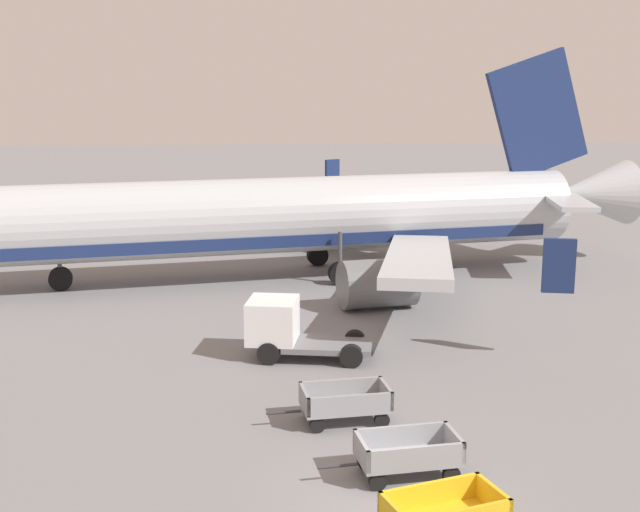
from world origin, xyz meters
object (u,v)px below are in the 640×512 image
service_truck_beside_carts (286,327)px  baggage_cart_fourth_in_row (345,402)px  airplane (300,216)px  baggage_cart_third_in_row (408,453)px

service_truck_beside_carts → baggage_cart_fourth_in_row: bearing=-76.1°
service_truck_beside_carts → airplane: bearing=84.8°
baggage_cart_third_in_row → baggage_cart_fourth_in_row: size_ratio=1.00×
airplane → baggage_cart_third_in_row: (1.56, -21.90, -2.45)m
airplane → baggage_cart_third_in_row: 22.09m
airplane → baggage_cart_third_in_row: size_ratio=10.39×
baggage_cart_fourth_in_row → service_truck_beside_carts: (-1.48, 5.95, 0.50)m
baggage_cart_third_in_row → service_truck_beside_carts: size_ratio=0.78×
baggage_cart_fourth_in_row → service_truck_beside_carts: bearing=103.9°
airplane → baggage_cart_fourth_in_row: (0.35, -18.44, -2.45)m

